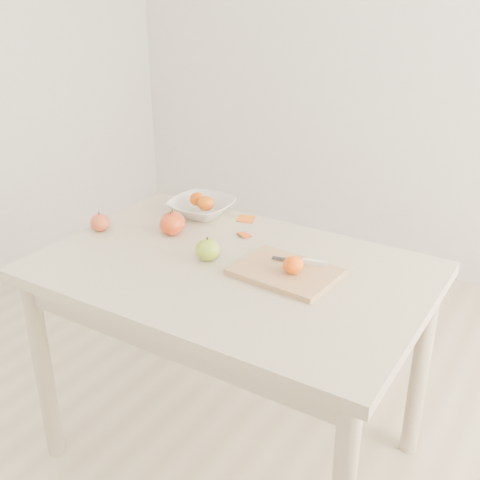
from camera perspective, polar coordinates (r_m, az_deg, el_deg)
The scene contains 14 objects.
ground at distance 2.31m, azimuth -0.69°, elevation -19.25°, with size 3.50×3.50×0.00m, color #C6B293.
table at distance 1.92m, azimuth -0.79°, elevation -5.12°, with size 1.20×0.80×0.75m.
cutting_board at distance 1.82m, azimuth 4.34°, elevation -3.04°, with size 0.30×0.22×0.02m, color tan.
board_tangerine at distance 1.79m, azimuth 5.08°, elevation -2.37°, with size 0.06×0.06×0.05m, color #E15307.
fruit_bowl at distance 2.25m, azimuth -3.68°, elevation 3.09°, with size 0.23×0.23×0.06m, color silver.
bowl_tangerine_near at distance 2.26m, azimuth -4.07°, elevation 3.91°, with size 0.06×0.06×0.05m, color #D64C07.
bowl_tangerine_far at distance 2.21m, azimuth -3.29°, elevation 3.48°, with size 0.06×0.06×0.05m, color #C74807.
orange_peel_a at distance 2.20m, azimuth 0.55°, elevation 1.90°, with size 0.06×0.04×0.00m, color orange.
orange_peel_b at distance 2.08m, azimuth 0.41°, elevation 0.44°, with size 0.04×0.04×0.00m, color #CB460E.
paring_knife at distance 1.85m, azimuth 6.65°, elevation -2.07°, with size 0.17×0.06×0.01m.
apple_green at distance 1.90m, azimuth -3.09°, elevation -0.92°, with size 0.08×0.08×0.07m, color #6E9713.
apple_red_d at distance 2.16m, azimuth -13.15°, elevation 1.63°, with size 0.07×0.07×0.06m, color maroon.
apple_red_a at distance 2.09m, azimuth -6.39°, elevation 1.64°, with size 0.09×0.09×0.08m, color maroon.
apple_red_b at distance 2.09m, azimuth -6.54°, elevation 1.47°, with size 0.08×0.08×0.07m, color #A3080C.
Camera 1 is at (0.89, -1.40, 1.61)m, focal length 45.00 mm.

